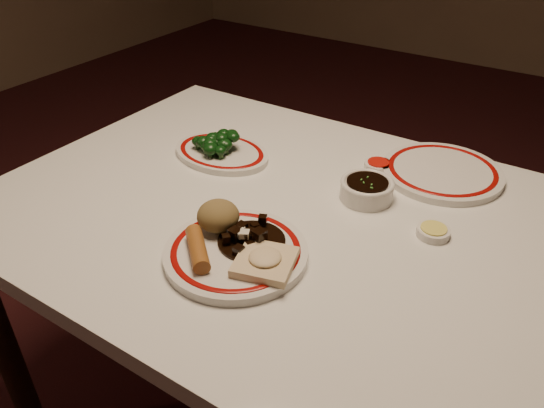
{
  "coord_description": "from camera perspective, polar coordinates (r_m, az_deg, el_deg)",
  "views": [
    {
      "loc": [
        0.49,
        -0.78,
        1.36
      ],
      "look_at": [
        0.03,
        -0.06,
        0.8
      ],
      "focal_mm": 35.0,
      "sensor_mm": 36.0,
      "label": 1
    }
  ],
  "objects": [
    {
      "name": "soy_bowl",
      "position": [
        1.14,
        10.14,
        1.47
      ],
      "size": [
        0.11,
        0.11,
        0.04
      ],
      "color": "silver",
      "rests_on": "dining_table"
    },
    {
      "name": "spring_roll",
      "position": [
        0.95,
        -8.01,
        -4.78
      ],
      "size": [
        0.1,
        0.1,
        0.03
      ],
      "primitive_type": "cylinder",
      "rotation": [
        1.57,
        0.0,
        0.83
      ],
      "color": "#A06127",
      "rests_on": "main_plate"
    },
    {
      "name": "fried_wonton",
      "position": [
        0.92,
        -0.75,
        -6.13
      ],
      "size": [
        0.12,
        0.12,
        0.03
      ],
      "color": "beige",
      "rests_on": "main_plate"
    },
    {
      "name": "dining_table",
      "position": [
        1.16,
        0.56,
        -4.05
      ],
      "size": [
        1.2,
        0.9,
        0.75
      ],
      "color": "white",
      "rests_on": "ground"
    },
    {
      "name": "main_plate",
      "position": [
        0.97,
        -3.9,
        -5.24
      ],
      "size": [
        0.29,
        0.29,
        0.02
      ],
      "color": "silver",
      "rests_on": "dining_table"
    },
    {
      "name": "rice_mound",
      "position": [
        1.0,
        -5.81,
        -1.28
      ],
      "size": [
        0.08,
        0.08,
        0.06
      ],
      "primitive_type": "ellipsoid",
      "color": "olive",
      "rests_on": "main_plate"
    },
    {
      "name": "far_plate",
      "position": [
        1.27,
        17.82,
        3.34
      ],
      "size": [
        0.3,
        0.3,
        0.02
      ],
      "color": "silver",
      "rests_on": "dining_table"
    },
    {
      "name": "sweet_sour_dish",
      "position": [
        1.26,
        11.34,
        4.11
      ],
      "size": [
        0.06,
        0.06,
        0.02
      ],
      "color": "silver",
      "rests_on": "dining_table"
    },
    {
      "name": "mustard_dish",
      "position": [
        1.06,
        16.95,
        -2.87
      ],
      "size": [
        0.06,
        0.06,
        0.02
      ],
      "color": "silver",
      "rests_on": "dining_table"
    },
    {
      "name": "stirfry_heap",
      "position": [
        0.97,
        -2.5,
        -3.59
      ],
      "size": [
        0.13,
        0.13,
        0.03
      ],
      "color": "black",
      "rests_on": "main_plate"
    },
    {
      "name": "broccoli_pile",
      "position": [
        1.28,
        -5.91,
        6.64
      ],
      "size": [
        0.11,
        0.1,
        0.05
      ],
      "color": "#23471C",
      "rests_on": "broccoli_plate"
    },
    {
      "name": "broccoli_plate",
      "position": [
        1.3,
        -5.45,
        5.51
      ],
      "size": [
        0.25,
        0.22,
        0.02
      ],
      "color": "silver",
      "rests_on": "dining_table"
    }
  ]
}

